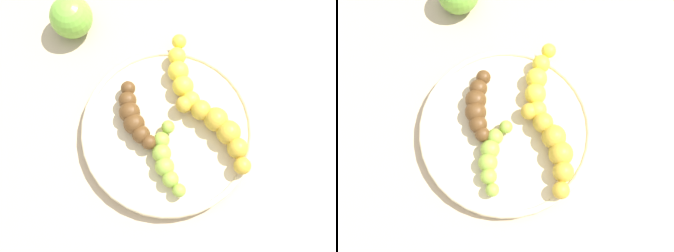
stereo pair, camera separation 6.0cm
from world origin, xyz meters
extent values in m
plane|color=tan|center=(0.00, 0.00, 0.00)|extent=(2.40, 2.40, 0.00)
cylinder|color=beige|center=(0.00, 0.00, 0.01)|extent=(0.26, 0.26, 0.02)
torus|color=beige|center=(0.00, 0.00, 0.02)|extent=(0.26, 0.26, 0.01)
sphere|color=yellow|center=(-0.09, 0.10, 0.04)|extent=(0.02, 0.02, 0.02)
sphere|color=yellow|center=(-0.08, 0.08, 0.04)|extent=(0.03, 0.03, 0.03)
sphere|color=yellow|center=(-0.06, 0.07, 0.04)|extent=(0.03, 0.03, 0.03)
sphere|color=yellow|center=(-0.03, 0.06, 0.04)|extent=(0.03, 0.03, 0.03)
sphere|color=yellow|center=(-0.01, 0.05, 0.04)|extent=(0.03, 0.03, 0.03)
sphere|color=yellow|center=(0.02, 0.05, 0.04)|extent=(0.02, 0.02, 0.02)
sphere|color=#593819|center=(-0.08, -0.01, 0.04)|extent=(0.02, 0.02, 0.02)
sphere|color=#593819|center=(-0.07, -0.02, 0.04)|extent=(0.03, 0.03, 0.03)
sphere|color=#593819|center=(-0.05, -0.03, 0.04)|extent=(0.03, 0.03, 0.03)
sphere|color=#593819|center=(-0.04, -0.04, 0.04)|extent=(0.03, 0.03, 0.03)
sphere|color=#593819|center=(-0.02, -0.04, 0.04)|extent=(0.03, 0.03, 0.03)
sphere|color=#593819|center=(0.00, -0.04, 0.04)|extent=(0.02, 0.02, 0.02)
sphere|color=#8CAD38|center=(0.00, 0.00, 0.03)|extent=(0.02, 0.02, 0.02)
sphere|color=#8CAD38|center=(0.01, -0.02, 0.03)|extent=(0.02, 0.02, 0.02)
sphere|color=#8CAD38|center=(0.02, -0.03, 0.03)|extent=(0.03, 0.03, 0.03)
sphere|color=#8CAD38|center=(0.04, -0.04, 0.03)|extent=(0.03, 0.03, 0.03)
sphere|color=#8CAD38|center=(0.06, -0.05, 0.03)|extent=(0.02, 0.02, 0.02)
sphere|color=#8CAD38|center=(0.08, -0.05, 0.03)|extent=(0.02, 0.02, 0.02)
sphere|color=gold|center=(0.11, 0.04, 0.04)|extent=(0.03, 0.03, 0.03)
sphere|color=gold|center=(0.09, 0.05, 0.04)|extent=(0.03, 0.03, 0.03)
sphere|color=gold|center=(0.06, 0.06, 0.04)|extent=(0.04, 0.04, 0.04)
sphere|color=gold|center=(0.04, 0.06, 0.04)|extent=(0.04, 0.04, 0.04)
sphere|color=gold|center=(0.01, 0.05, 0.04)|extent=(0.03, 0.03, 0.03)
sphere|color=gold|center=(-0.01, 0.04, 0.04)|extent=(0.03, 0.03, 0.03)
sphere|color=#72B238|center=(-0.24, 0.00, 0.03)|extent=(0.07, 0.07, 0.07)
camera|label=1|loc=(0.12, -0.10, 0.61)|focal=43.95mm
camera|label=2|loc=(0.15, -0.05, 0.61)|focal=43.95mm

